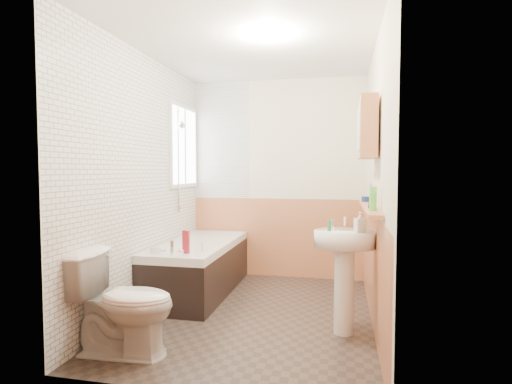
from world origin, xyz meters
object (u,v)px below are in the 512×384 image
at_px(bathtub, 199,266).
at_px(toilet, 123,303).
at_px(medicine_cabinet, 367,129).
at_px(pine_shelf, 369,208).
at_px(sink, 344,260).

height_order(bathtub, toilet, toilet).
relative_size(toilet, medicine_cabinet, 1.42).
bearing_deg(medicine_cabinet, toilet, -154.79).
distance_m(toilet, pine_shelf, 2.10).
xyz_separation_m(toilet, pine_shelf, (1.80, 0.86, 0.66)).
xyz_separation_m(toilet, sink, (1.60, 0.72, 0.23)).
relative_size(toilet, sink, 0.80).
bearing_deg(medicine_cabinet, bathtub, 157.92).
distance_m(sink, medicine_cabinet, 1.11).
height_order(toilet, medicine_cabinet, medicine_cabinet).
relative_size(sink, pine_shelf, 0.70).
bearing_deg(medicine_cabinet, sink, -146.44).
xyz_separation_m(sink, pine_shelf, (0.20, 0.14, 0.43)).
height_order(sink, pine_shelf, pine_shelf).
distance_m(bathtub, toilet, 1.54).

